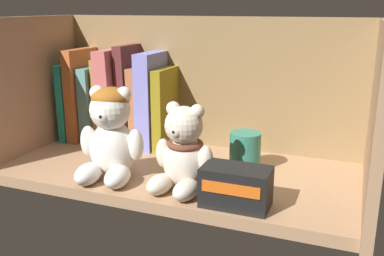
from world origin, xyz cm
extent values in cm
cube|color=#A87F5B|center=(0.00, 0.00, 1.00)|extent=(64.75, 30.24, 2.00)
cube|color=olive|center=(0.00, 15.72, 14.70)|extent=(67.15, 1.20, 29.40)
cube|color=#A87F5B|center=(-33.17, 0.00, 14.70)|extent=(1.60, 32.64, 29.40)
cube|color=#A87F5B|center=(33.17, 0.00, 14.70)|extent=(1.60, 32.64, 29.40)
cube|color=teal|center=(-30.02, 11.86, 10.59)|extent=(1.71, 14.68, 17.17)
cube|color=#B65F2E|center=(-27.66, 11.86, 12.19)|extent=(2.34, 14.36, 20.38)
cube|color=slate|center=(-24.91, 11.86, 10.26)|extent=(2.50, 12.27, 16.53)
cube|color=olive|center=(-22.19, 11.86, 11.19)|extent=(2.27, 10.01, 18.38)
cube|color=#BB5A5A|center=(-19.11, 11.86, 12.28)|extent=(3.89, 14.91, 20.66)
cube|color=#592626|center=(-16.09, 11.86, 12.74)|extent=(2.64, 10.67, 21.53)
cube|color=#A3623E|center=(-13.59, 11.86, 10.49)|extent=(2.79, 9.69, 17.04)
cube|color=#767ACF|center=(-10.47, 11.86, 12.09)|extent=(3.38, 13.02, 20.18)
cube|color=olive|center=(-7.39, 11.86, 10.53)|extent=(2.12, 12.18, 17.05)
ellipsoid|color=white|center=(-9.39, -7.35, 6.94)|extent=(8.40, 7.71, 9.88)
sphere|color=white|center=(-9.33, -7.84, 14.21)|extent=(7.03, 7.03, 7.03)
sphere|color=white|center=(-11.83, -7.66, 16.95)|extent=(2.63, 2.63, 2.63)
sphere|color=white|center=(-6.95, -7.04, 16.95)|extent=(2.63, 2.63, 2.63)
sphere|color=white|center=(-9.02, -10.32, 13.79)|extent=(2.63, 2.63, 2.63)
sphere|color=black|center=(-8.90, -11.23, 13.86)|extent=(0.92, 0.92, 0.92)
ellipsoid|color=white|center=(-11.50, -12.35, 3.76)|extent=(4.75, 7.03, 3.51)
ellipsoid|color=white|center=(-6.11, -11.67, 3.76)|extent=(4.75, 7.03, 3.51)
ellipsoid|color=white|center=(-13.74, -8.40, 8.18)|extent=(3.19, 3.19, 5.71)
ellipsoid|color=white|center=(-4.92, -7.28, 8.18)|extent=(3.19, 3.19, 5.71)
ellipsoid|color=#97571D|center=(-9.39, -7.35, 16.14)|extent=(6.68, 6.68, 3.86)
ellipsoid|color=beige|center=(4.53, -7.59, 6.41)|extent=(7.49, 6.87, 8.81)
sphere|color=beige|center=(4.48, -8.03, 12.89)|extent=(6.27, 6.27, 6.27)
sphere|color=beige|center=(2.36, -7.33, 15.33)|extent=(2.35, 2.35, 2.35)
sphere|color=beige|center=(6.71, -7.85, 15.33)|extent=(2.35, 2.35, 2.35)
sphere|color=beige|center=(4.22, -10.24, 12.51)|extent=(2.35, 2.35, 2.35)
sphere|color=black|center=(4.13, -11.05, 12.57)|extent=(0.82, 0.82, 0.82)
ellipsoid|color=beige|center=(1.64, -11.46, 3.57)|extent=(4.19, 6.25, 3.13)
ellipsoid|color=beige|center=(6.45, -12.03, 3.57)|extent=(4.19, 6.25, 3.13)
ellipsoid|color=beige|center=(0.54, -7.56, 7.51)|extent=(2.83, 2.83, 5.09)
ellipsoid|color=beige|center=(8.42, -8.49, 7.51)|extent=(2.83, 2.83, 5.09)
torus|color=brown|center=(4.53, -7.59, 9.58)|extent=(6.02, 6.02, 1.13)
cylinder|color=#2D7A66|center=(11.76, 3.76, 5.60)|extent=(5.74, 5.74, 7.19)
cube|color=black|center=(14.33, -11.27, 5.08)|extent=(10.32, 5.88, 6.16)
cube|color=orange|center=(14.33, -14.29, 5.85)|extent=(8.77, 0.16, 1.73)
camera|label=1|loc=(30.24, -70.00, 31.45)|focal=40.49mm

